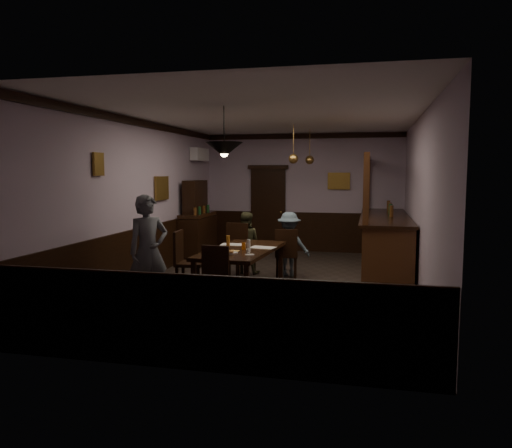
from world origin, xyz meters
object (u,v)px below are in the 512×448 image
(person_seated_right, at_px, (289,244))
(bar_counter, at_px, (385,241))
(pendant_iron, at_px, (224,150))
(chair_side, at_px, (185,259))
(person_standing, at_px, (148,251))
(chair_near, at_px, (212,277))
(soda_can, at_px, (244,246))
(sideboard, at_px, (197,228))
(person_seated_left, at_px, (245,243))
(pendant_brass_mid, at_px, (293,159))
(chair_far_right, at_px, (286,252))
(pendant_brass_far, at_px, (310,160))
(dining_table, at_px, (242,253))
(coffee_cup, at_px, (248,251))
(chair_far_left, at_px, (240,247))

(person_seated_right, distance_m, bar_counter, 2.17)
(bar_counter, relative_size, pendant_iron, 5.62)
(chair_side, bearing_deg, person_standing, 164.95)
(chair_near, xyz_separation_m, chair_side, (-0.86, 1.17, 0.04))
(soda_can, relative_size, bar_counter, 0.03)
(sideboard, bearing_deg, person_seated_left, -41.19)
(person_seated_left, xyz_separation_m, pendant_iron, (0.28, -2.38, 1.74))
(bar_counter, height_order, pendant_iron, pendant_iron)
(pendant_brass_mid, bearing_deg, bar_counter, 9.49)
(chair_far_right, distance_m, pendant_brass_far, 2.88)
(person_seated_right, height_order, sideboard, sideboard)
(chair_far_right, relative_size, pendant_brass_far, 1.19)
(dining_table, xyz_separation_m, soda_can, (0.05, -0.09, 0.12))
(person_seated_right, xyz_separation_m, sideboard, (-2.37, 1.35, 0.11))
(chair_side, bearing_deg, coffee_cup, -112.19)
(dining_table, bearing_deg, chair_near, -93.92)
(person_seated_left, height_order, sideboard, sideboard)
(soda_can, bearing_deg, pendant_brass_mid, 79.68)
(soda_can, bearing_deg, chair_far_right, 69.30)
(chair_side, height_order, pendant_brass_far, pendant_brass_far)
(chair_side, relative_size, person_seated_right, 0.83)
(soda_can, xyz_separation_m, pendant_iron, (-0.11, -0.71, 1.55))
(chair_near, relative_size, person_seated_right, 0.78)
(chair_far_right, xyz_separation_m, soda_can, (-0.50, -1.32, 0.28))
(coffee_cup, xyz_separation_m, sideboard, (-2.06, 3.39, -0.06))
(bar_counter, bearing_deg, soda_can, -130.27)
(person_seated_right, height_order, pendant_iron, pendant_iron)
(chair_near, xyz_separation_m, pendant_iron, (0.03, 0.52, 1.83))
(chair_side, height_order, soda_can, chair_side)
(sideboard, bearing_deg, bar_counter, -2.63)
(chair_side, bearing_deg, pendant_brass_mid, -34.69)
(chair_near, bearing_deg, pendant_iron, 92.41)
(pendant_brass_mid, distance_m, pendant_brass_far, 1.16)
(dining_table, distance_m, soda_can, 0.16)
(bar_counter, relative_size, pendant_brass_mid, 5.20)
(chair_far_left, distance_m, sideboard, 2.14)
(chair_near, distance_m, chair_side, 1.45)
(chair_near, xyz_separation_m, person_seated_right, (0.65, 2.83, 0.09))
(bar_counter, bearing_deg, person_seated_left, -158.15)
(pendant_brass_mid, xyz_separation_m, pendant_brass_far, (0.20, 1.14, 0.00))
(chair_far_right, bearing_deg, chair_far_left, -10.62)
(pendant_iron, height_order, pendant_brass_far, same)
(dining_table, relative_size, chair_far_right, 2.35)
(chair_near, bearing_deg, person_seated_left, 101.06)
(dining_table, bearing_deg, person_seated_right, 69.77)
(soda_can, bearing_deg, person_standing, -137.58)
(sideboard, distance_m, bar_counter, 4.21)
(chair_far_left, height_order, soda_can, chair_far_left)
(person_standing, bearing_deg, person_seated_right, 10.33)
(chair_far_left, distance_m, pendant_iron, 2.77)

